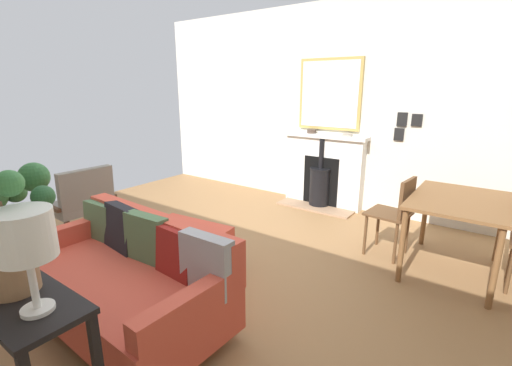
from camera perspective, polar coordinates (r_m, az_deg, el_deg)
The scene contains 13 objects.
ground_plane at distance 3.75m, azimuth -9.01°, elevation -12.67°, with size 5.17×5.94×0.01m, color olive.
wall_left at distance 5.45m, azimuth 10.13°, elevation 11.95°, with size 0.12×5.94×2.88m, color beige.
fireplace at distance 5.34m, azimuth 10.72°, elevation 1.42°, with size 0.50×1.26×1.07m.
mirror_over_mantel at distance 5.28m, azimuth 11.82°, elevation 13.84°, with size 0.04×0.94×1.00m.
mantel_bowl_near at distance 5.32m, azimuth 8.98°, elevation 8.30°, with size 0.14×0.14×0.06m.
mantel_bowl_far at distance 5.10m, azimuth 14.55°, elevation 7.62°, with size 0.14×0.14×0.04m.
sofa at distance 2.94m, azimuth -20.01°, elevation -14.04°, with size 0.94×1.77×0.80m.
ottoman at distance 3.59m, azimuth -11.41°, elevation -9.57°, with size 0.64×0.87×0.41m.
armchair_accent at distance 4.49m, azimuth -26.34°, elevation -2.48°, with size 0.70×0.60×0.88m.
table_lamp_far_end at distance 1.79m, azimuth -33.32°, elevation -7.42°, with size 0.24×0.24×0.48m.
dining_table at distance 3.79m, azimuth 29.93°, elevation -3.59°, with size 1.09×0.81×0.74m.
dining_chair_near_fireplace at distance 3.90m, azimuth 21.75°, elevation -4.11°, with size 0.44×0.44×0.86m.
photo_gallery_row at distance 4.97m, azimuth 23.04°, elevation 8.69°, with size 0.02×0.32×0.37m.
Camera 1 is at (2.31, 2.37, 1.75)m, focal length 24.75 mm.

